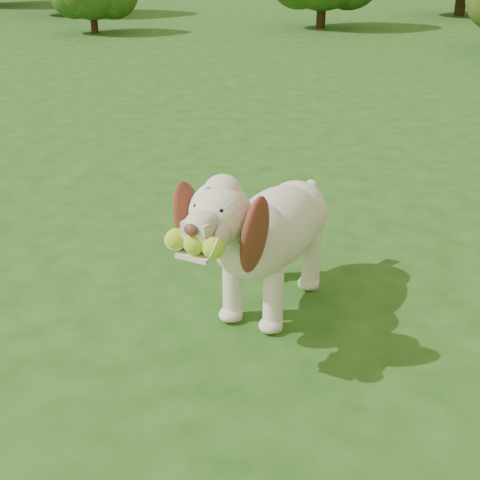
# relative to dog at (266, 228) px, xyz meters

# --- Properties ---
(ground) EXTENTS (80.00, 80.00, 0.00)m
(ground) POSITION_rel_dog_xyz_m (-0.46, 0.60, -0.42)
(ground) COLOR #1D4714
(ground) RESTS_ON ground
(dog) EXTENTS (0.55, 1.21, 0.79)m
(dog) POSITION_rel_dog_xyz_m (0.00, 0.00, 0.00)
(dog) COLOR silver
(dog) RESTS_ON ground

